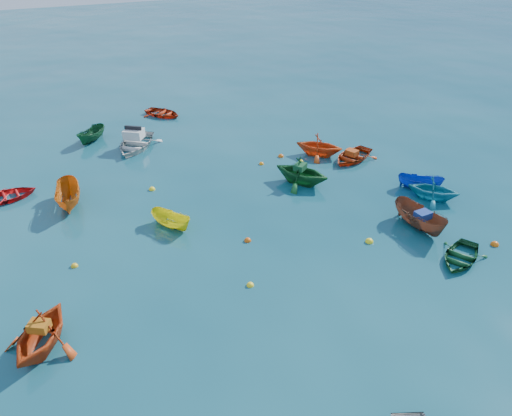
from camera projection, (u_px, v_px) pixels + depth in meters
name	position (u px, v px, depth m)	size (l,w,h in m)	color
ground	(302.00, 268.00, 22.06)	(160.00, 160.00, 0.00)	#0B3F50
sampan_brown_mid	(418.00, 228.00, 24.92)	(1.24, 3.28, 1.27)	brown
dinghy_orange_w	(44.00, 347.00, 18.04)	(2.71, 3.15, 1.66)	#C23E12
sampan_yellow_mid	(172.00, 227.00, 24.99)	(0.92, 2.44, 0.94)	yellow
dinghy_green_e	(459.00, 260.00, 22.59)	(2.04, 2.85, 0.59)	#104521
dinghy_cyan_se	(432.00, 199.00, 27.41)	(2.35, 2.72, 1.43)	teal
dinghy_red_nw	(9.00, 199.00, 27.41)	(2.11, 2.95, 0.61)	red
sampan_orange_n	(71.00, 205.00, 26.81)	(1.27, 3.36, 1.30)	#BF5D12
dinghy_green_n	(301.00, 183.00, 29.02)	(2.79, 3.24, 1.71)	#145723
dinghy_red_ne	(352.00, 160.00, 31.80)	(2.37, 3.32, 0.69)	#A8310E
sampan_blue_far	(419.00, 189.00, 28.43)	(0.95, 2.51, 0.97)	#0D30A2
dinghy_red_far	(163.00, 116.00, 38.70)	(2.17, 3.04, 0.63)	#B02A0E
dinghy_orange_far	(318.00, 155.00, 32.36)	(2.58, 2.99, 1.57)	#D14613
sampan_green_far	(93.00, 141.00, 34.35)	(1.03, 2.73, 1.05)	#104523
motorboat_white	(136.00, 148.00, 33.41)	(2.89, 4.04, 1.44)	silver
tarp_blue_a	(423.00, 215.00, 24.39)	(0.75, 0.57, 0.36)	navy
tarp_orange_a	(39.00, 326.00, 17.58)	(0.69, 0.53, 0.34)	#B05F12
tarp_green_b	(300.00, 167.00, 28.54)	(0.74, 0.56, 0.36)	#124925
tarp_orange_b	(352.00, 153.00, 31.47)	(0.73, 0.55, 0.35)	#B14112
buoy_ye_a	(250.00, 286.00, 21.04)	(0.32, 0.32, 0.32)	yellow
buoy_or_b	(495.00, 245.00, 23.61)	(0.39, 0.39, 0.39)	#DF5E0C
buoy_ye_b	(75.00, 266.00, 22.18)	(0.32, 0.32, 0.32)	gold
buoy_or_c	(248.00, 241.00, 23.91)	(0.34, 0.34, 0.34)	#D2510B
buoy_ye_c	(369.00, 242.00, 23.83)	(0.39, 0.39, 0.39)	yellow
buoy_or_d	(281.00, 157.00, 32.17)	(0.37, 0.37, 0.37)	#D4560B
buoy_ye_d	(152.00, 190.00, 28.33)	(0.36, 0.36, 0.36)	yellow
buoy_or_e	(261.00, 164.00, 31.21)	(0.30, 0.30, 0.30)	orange
buoy_ye_e	(301.00, 162.00, 31.51)	(0.30, 0.30, 0.30)	yellow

